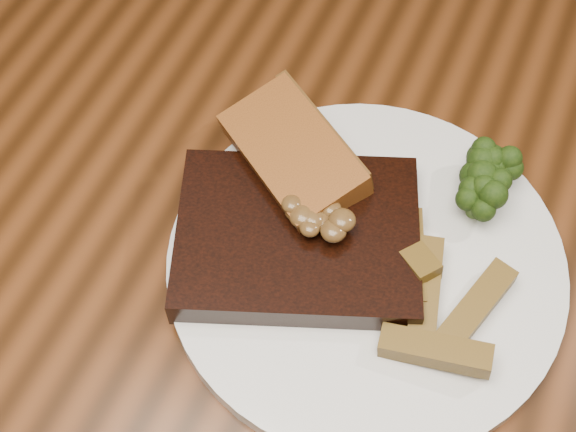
{
  "coord_description": "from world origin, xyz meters",
  "views": [
    {
      "loc": [
        0.12,
        -0.3,
        1.31
      ],
      "look_at": [
        -0.01,
        -0.0,
        0.78
      ],
      "focal_mm": 50.0,
      "sensor_mm": 36.0,
      "label": 1
    }
  ],
  "objects_px": {
    "dining_table": "(301,292)",
    "plate": "(366,265)",
    "garlic_bread": "(293,169)",
    "potato_wedges": "(437,298)",
    "steak": "(298,238)"
  },
  "relations": [
    {
      "from": "plate",
      "to": "potato_wedges",
      "type": "distance_m",
      "value": 0.06
    },
    {
      "from": "dining_table",
      "to": "garlic_bread",
      "type": "height_order",
      "value": "garlic_bread"
    },
    {
      "from": "potato_wedges",
      "to": "dining_table",
      "type": "bearing_deg",
      "value": 170.66
    },
    {
      "from": "garlic_bread",
      "to": "dining_table",
      "type": "bearing_deg",
      "value": -23.82
    },
    {
      "from": "plate",
      "to": "steak",
      "type": "bearing_deg",
      "value": -170.39
    },
    {
      "from": "steak",
      "to": "garlic_bread",
      "type": "bearing_deg",
      "value": 95.35
    },
    {
      "from": "dining_table",
      "to": "plate",
      "type": "distance_m",
      "value": 0.11
    },
    {
      "from": "dining_table",
      "to": "steak",
      "type": "bearing_deg",
      "value": -86.04
    },
    {
      "from": "plate",
      "to": "steak",
      "type": "relative_size",
      "value": 1.67
    },
    {
      "from": "garlic_bread",
      "to": "potato_wedges",
      "type": "distance_m",
      "value": 0.16
    },
    {
      "from": "plate",
      "to": "dining_table",
      "type": "bearing_deg",
      "value": 175.82
    },
    {
      "from": "dining_table",
      "to": "potato_wedges",
      "type": "bearing_deg",
      "value": -9.34
    },
    {
      "from": "garlic_bread",
      "to": "potato_wedges",
      "type": "bearing_deg",
      "value": 10.44
    },
    {
      "from": "garlic_bread",
      "to": "plate",
      "type": "bearing_deg",
      "value": 3.89
    },
    {
      "from": "plate",
      "to": "steak",
      "type": "height_order",
      "value": "steak"
    }
  ]
}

